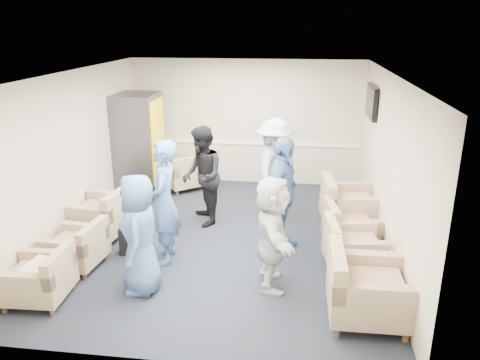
# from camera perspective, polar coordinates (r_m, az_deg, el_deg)

# --- Properties ---
(floor) EXTENTS (6.00, 6.00, 0.00)m
(floor) POSITION_cam_1_polar(r_m,az_deg,el_deg) (7.84, -1.84, -7.20)
(floor) COLOR black
(floor) RESTS_ON ground
(ceiling) EXTENTS (6.00, 6.00, 0.00)m
(ceiling) POSITION_cam_1_polar(r_m,az_deg,el_deg) (7.09, -2.07, 12.83)
(ceiling) COLOR silver
(ceiling) RESTS_ON back_wall
(back_wall) EXTENTS (5.00, 0.02, 2.70)m
(back_wall) POSITION_cam_1_polar(r_m,az_deg,el_deg) (10.24, 0.76, 7.01)
(back_wall) COLOR beige
(back_wall) RESTS_ON floor
(front_wall) EXTENTS (5.00, 0.02, 2.70)m
(front_wall) POSITION_cam_1_polar(r_m,az_deg,el_deg) (4.61, -7.99, -8.19)
(front_wall) COLOR beige
(front_wall) RESTS_ON floor
(left_wall) EXTENTS (0.02, 6.00, 2.70)m
(left_wall) POSITION_cam_1_polar(r_m,az_deg,el_deg) (8.13, -19.65, 2.81)
(left_wall) COLOR beige
(left_wall) RESTS_ON floor
(right_wall) EXTENTS (0.02, 6.00, 2.70)m
(right_wall) POSITION_cam_1_polar(r_m,az_deg,el_deg) (7.38, 17.58, 1.50)
(right_wall) COLOR beige
(right_wall) RESTS_ON floor
(chair_rail) EXTENTS (4.98, 0.04, 0.06)m
(chair_rail) POSITION_cam_1_polar(r_m,az_deg,el_deg) (10.32, 0.73, 4.54)
(chair_rail) COLOR white
(chair_rail) RESTS_ON back_wall
(tv) EXTENTS (0.10, 1.00, 0.58)m
(tv) POSITION_cam_1_polar(r_m,az_deg,el_deg) (8.96, 15.73, 9.17)
(tv) COLOR black
(tv) RESTS_ON right_wall
(armchair_left_near) EXTENTS (0.79, 0.79, 0.60)m
(armchair_left_near) POSITION_cam_1_polar(r_m,az_deg,el_deg) (6.62, -23.02, -11.10)
(armchair_left_near) COLOR #998363
(armchair_left_near) RESTS_ON floor
(armchair_left_mid) EXTENTS (0.82, 0.82, 0.60)m
(armchair_left_mid) POSITION_cam_1_polar(r_m,az_deg,el_deg) (7.27, -19.12, -7.88)
(armchair_left_mid) COLOR #998363
(armchair_left_mid) RESTS_ON floor
(armchair_left_far) EXTENTS (1.01, 1.01, 0.71)m
(armchair_left_far) POSITION_cam_1_polar(r_m,az_deg,el_deg) (8.14, -16.30, -4.27)
(armchair_left_far) COLOR #998363
(armchair_left_far) RESTS_ON floor
(armchair_right_near) EXTENTS (0.95, 0.95, 0.75)m
(armchair_right_near) POSITION_cam_1_polar(r_m,az_deg,el_deg) (5.92, 14.78, -12.96)
(armchair_right_near) COLOR #998363
(armchair_right_near) RESTS_ON floor
(armchair_right_midnear) EXTENTS (0.89, 0.89, 0.64)m
(armchair_right_midnear) POSITION_cam_1_polar(r_m,az_deg,el_deg) (7.01, 13.24, -8.13)
(armchair_right_midnear) COLOR #998363
(armchair_right_midnear) RESTS_ON floor
(armchair_right_midfar) EXTENTS (0.88, 0.88, 0.61)m
(armchair_right_midfar) POSITION_cam_1_polar(r_m,az_deg,el_deg) (7.70, 12.89, -5.68)
(armchair_right_midfar) COLOR #998363
(armchair_right_midfar) RESTS_ON floor
(armchair_right_far) EXTENTS (1.03, 1.03, 0.75)m
(armchair_right_far) POSITION_cam_1_polar(r_m,az_deg,el_deg) (8.34, 12.82, -3.24)
(armchair_right_far) COLOR #998363
(armchair_right_far) RESTS_ON floor
(armchair_corner) EXTENTS (1.15, 1.15, 0.66)m
(armchair_corner) POSITION_cam_1_polar(r_m,az_deg,el_deg) (10.10, -6.68, 0.71)
(armchair_corner) COLOR #998363
(armchair_corner) RESTS_ON floor
(vending_machine) EXTENTS (0.84, 0.99, 2.08)m
(vending_machine) POSITION_cam_1_polar(r_m,az_deg,el_deg) (9.81, -12.22, 4.23)
(vending_machine) COLOR #4C4B53
(vending_machine) RESTS_ON floor
(backpack) EXTENTS (0.34, 0.27, 0.52)m
(backpack) POSITION_cam_1_polar(r_m,az_deg,el_deg) (7.48, -13.32, -6.80)
(backpack) COLOR black
(backpack) RESTS_ON floor
(pillow) EXTENTS (0.39, 0.48, 0.13)m
(pillow) POSITION_cam_1_polar(r_m,az_deg,el_deg) (6.54, -23.24, -9.87)
(pillow) COLOR white
(pillow) RESTS_ON armchair_left_near
(person_front_left) EXTENTS (0.66, 0.88, 1.62)m
(person_front_left) POSITION_cam_1_polar(r_m,az_deg,el_deg) (6.24, -12.16, -6.49)
(person_front_left) COLOR #4369A1
(person_front_left) RESTS_ON floor
(person_mid_left) EXTENTS (0.53, 0.73, 1.86)m
(person_mid_left) POSITION_cam_1_polar(r_m,az_deg,el_deg) (6.90, -9.26, -2.72)
(person_mid_left) COLOR #4369A1
(person_mid_left) RESTS_ON floor
(person_back_left) EXTENTS (0.92, 1.03, 1.76)m
(person_back_left) POSITION_cam_1_polar(r_m,az_deg,el_deg) (8.15, -4.63, 0.45)
(person_back_left) COLOR black
(person_back_left) RESTS_ON floor
(person_back_right) EXTENTS (0.84, 1.27, 1.84)m
(person_back_right) POSITION_cam_1_polar(r_m,az_deg,el_deg) (8.40, 4.22, 1.31)
(person_back_right) COLOR silver
(person_back_right) RESTS_ON floor
(person_mid_right) EXTENTS (0.74, 1.14, 1.81)m
(person_mid_right) POSITION_cam_1_polar(r_m,az_deg,el_deg) (7.23, 5.18, -1.77)
(person_mid_right) COLOR #4369A1
(person_mid_right) RESTS_ON floor
(person_front_right) EXTENTS (0.66, 1.51, 1.57)m
(person_front_right) POSITION_cam_1_polar(r_m,az_deg,el_deg) (6.22, 3.93, -6.45)
(person_front_right) COLOR silver
(person_front_right) RESTS_ON floor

